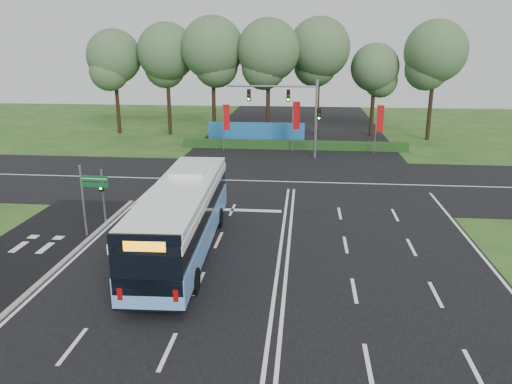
% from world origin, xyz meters
% --- Properties ---
extents(ground, '(120.00, 120.00, 0.00)m').
position_xyz_m(ground, '(0.00, 0.00, 0.00)').
color(ground, '#244A18').
rests_on(ground, ground).
extents(road_main, '(20.00, 120.00, 0.04)m').
position_xyz_m(road_main, '(0.00, 0.00, 0.02)').
color(road_main, black).
rests_on(road_main, ground).
extents(road_cross, '(120.00, 14.00, 0.05)m').
position_xyz_m(road_cross, '(0.00, 12.00, 0.03)').
color(road_cross, black).
rests_on(road_cross, ground).
extents(bike_path, '(5.00, 18.00, 0.06)m').
position_xyz_m(bike_path, '(-12.50, -3.00, 0.03)').
color(bike_path, black).
rests_on(bike_path, ground).
extents(kerb_strip, '(0.25, 18.00, 0.12)m').
position_xyz_m(kerb_strip, '(-10.10, -3.00, 0.06)').
color(kerb_strip, gray).
rests_on(kerb_strip, ground).
extents(city_bus, '(3.24, 13.14, 3.74)m').
position_xyz_m(city_bus, '(-4.72, -1.77, 1.88)').
color(city_bus, '#5E95DA').
rests_on(city_bus, ground).
extents(pedestrian_signal, '(0.30, 0.41, 3.20)m').
position_xyz_m(pedestrian_signal, '(-10.20, 1.86, 1.75)').
color(pedestrian_signal, gray).
rests_on(pedestrian_signal, ground).
extents(street_sign, '(1.53, 0.15, 3.93)m').
position_xyz_m(street_sign, '(-10.13, -0.10, 2.48)').
color(street_sign, gray).
rests_on(street_sign, ground).
extents(banner_flag_left, '(0.64, 0.28, 4.57)m').
position_xyz_m(banner_flag_left, '(-6.53, 22.96, 2.98)').
color(banner_flag_left, gray).
rests_on(banner_flag_left, ground).
extents(banner_flag_mid, '(0.72, 0.16, 4.88)m').
position_xyz_m(banner_flag_mid, '(0.11, 23.31, 3.17)').
color(banner_flag_mid, gray).
rests_on(banner_flag_mid, ground).
extents(banner_flag_right, '(0.69, 0.07, 4.67)m').
position_xyz_m(banner_flag_right, '(7.86, 23.00, 3.04)').
color(banner_flag_right, gray).
rests_on(banner_flag_right, ground).
extents(traffic_light_gantry, '(8.41, 0.28, 7.00)m').
position_xyz_m(traffic_light_gantry, '(0.21, 20.50, 4.66)').
color(traffic_light_gantry, gray).
rests_on(traffic_light_gantry, ground).
extents(hedge, '(22.00, 1.20, 0.80)m').
position_xyz_m(hedge, '(0.00, 24.50, 0.40)').
color(hedge, '#163A15').
rests_on(hedge, ground).
extents(blue_hoarding, '(10.00, 0.30, 2.20)m').
position_xyz_m(blue_hoarding, '(-4.00, 27.00, 1.10)').
color(blue_hoarding, '#1D62A1').
rests_on(blue_hoarding, ground).
extents(eucalyptus_row, '(40.99, 9.43, 12.94)m').
position_xyz_m(eucalyptus_row, '(-3.40, 31.26, 9.11)').
color(eucalyptus_row, black).
rests_on(eucalyptus_row, ground).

